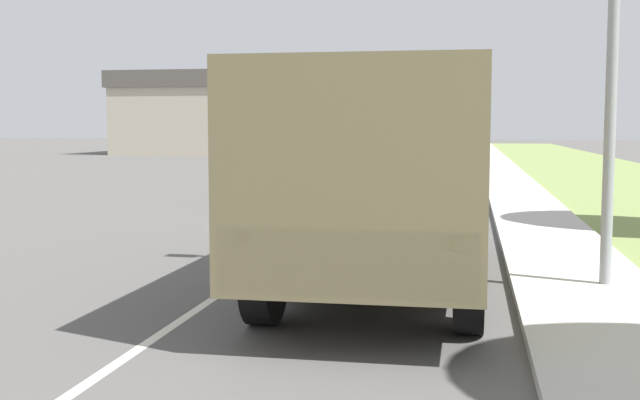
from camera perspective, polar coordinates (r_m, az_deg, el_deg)
The scene contains 8 objects.
ground_plane at distance 37.95m, azimuth 5.96°, elevation 2.09°, with size 180.00×180.00×0.00m, color #565451.
lane_centre_stripe at distance 37.95m, azimuth 5.96°, elevation 2.10°, with size 0.12×120.00×0.00m.
sidewalk_right at distance 37.85m, azimuth 12.77°, elevation 2.07°, with size 1.80×120.00×0.12m.
grass_strip_right at distance 38.28m, azimuth 19.36°, elevation 1.86°, with size 7.00×120.00×0.02m.
military_truck at distance 10.50m, azimuth 4.84°, elevation 2.33°, with size 2.43×7.54×2.72m.
car_nearest_ahead at distance 22.71m, azimuth -1.09°, elevation 1.80°, with size 1.77×4.33×1.60m.
car_second_ahead at distance 34.64m, azimuth 2.83°, elevation 2.99°, with size 1.79×4.77×1.59m.
building_distant at distance 60.95m, azimuth -8.02°, elevation 6.14°, with size 12.65×8.74×6.03m.
Camera 1 is at (3.04, 2.23, 2.10)m, focal length 45.00 mm.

